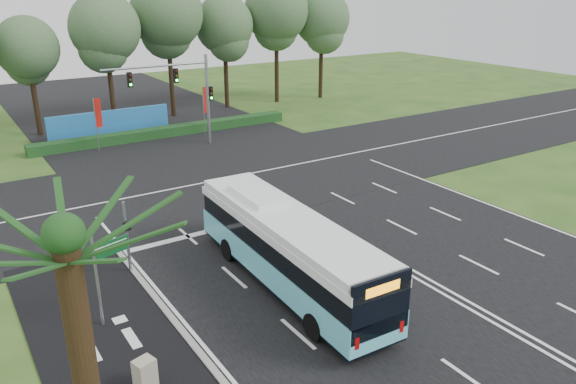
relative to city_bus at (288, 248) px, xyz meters
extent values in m
plane|color=#264C19|center=(4.96, 1.78, -1.74)|extent=(120.00, 120.00, 0.00)
cube|color=black|center=(4.96, 1.78, -1.72)|extent=(20.00, 120.00, 0.04)
cube|color=black|center=(4.96, 13.78, -1.71)|extent=(120.00, 14.00, 0.05)
cube|color=black|center=(-7.54, -1.22, -1.71)|extent=(5.00, 18.00, 0.06)
cube|color=gray|center=(-5.14, -1.22, -1.68)|extent=(0.25, 18.00, 0.12)
cube|color=#5CC4D6|center=(0.00, 0.01, -0.67)|extent=(2.93, 12.11, 1.10)
cube|color=black|center=(0.00, 0.01, -1.17)|extent=(2.91, 12.05, 0.30)
cube|color=black|center=(0.00, 0.01, 0.34)|extent=(2.83, 11.93, 0.95)
cube|color=white|center=(0.00, 0.01, 0.94)|extent=(2.93, 12.11, 0.35)
cube|color=white|center=(0.00, 0.01, 1.29)|extent=(2.87, 11.63, 0.35)
cube|color=white|center=(0.09, 2.52, 1.59)|extent=(1.71, 3.06, 0.25)
cube|color=black|center=(-0.21, -5.94, 0.39)|extent=(2.43, 0.21, 2.21)
cube|color=orange|center=(-0.21, -5.98, 1.09)|extent=(1.40, 0.11, 0.35)
cylinder|color=black|center=(-1.05, 3.46, -1.22)|extent=(0.32, 1.05, 1.04)
cylinder|color=black|center=(1.29, 3.38, -1.22)|extent=(0.32, 1.05, 1.04)
cylinder|color=black|center=(-1.31, -3.75, -1.22)|extent=(0.32, 1.05, 1.04)
cylinder|color=black|center=(1.04, -3.84, -1.22)|extent=(0.32, 1.05, 1.04)
cylinder|color=gray|center=(-5.24, 4.77, -0.06)|extent=(0.13, 0.13, 3.35)
cube|color=black|center=(-5.24, 4.59, 0.56)|extent=(0.30, 0.22, 0.38)
sphere|color=#19F233|center=(-5.24, 4.49, 0.56)|extent=(0.13, 0.13, 0.13)
cylinder|color=gray|center=(-7.46, 1.24, 0.16)|extent=(0.11, 0.11, 3.81)
cube|color=#0B431C|center=(-6.77, 1.44, 1.40)|extent=(1.39, 0.46, 0.29)
cube|color=#0B431C|center=(-6.77, 1.44, 1.07)|extent=(1.39, 0.46, 0.21)
cube|color=white|center=(-6.77, 1.40, 1.40)|extent=(1.28, 0.39, 0.04)
cube|color=#A29982|center=(-7.28, -2.99, -1.22)|extent=(0.75, 0.68, 1.05)
cylinder|color=gray|center=(-1.13, 24.85, 0.32)|extent=(0.06, 0.06, 4.12)
cube|color=#A0150D|center=(-0.85, 24.96, 1.19)|extent=(0.53, 0.23, 2.20)
cylinder|color=gray|center=(7.82, 25.07, 0.31)|extent=(0.06, 0.06, 4.10)
cube|color=#A0150D|center=(8.10, 25.16, 1.18)|extent=(0.53, 0.20, 2.19)
cylinder|color=#382614|center=(-9.54, -6.22, 1.86)|extent=(0.60, 0.60, 7.20)
sphere|color=#1C4719|center=(-9.54, -6.22, 5.46)|extent=(0.90, 0.90, 0.90)
cylinder|color=gray|center=(6.96, 22.28, 1.76)|extent=(0.24, 0.24, 7.00)
cylinder|color=gray|center=(2.96, 22.28, 4.66)|extent=(8.00, 0.16, 0.16)
cube|color=black|center=(4.46, 22.28, 3.86)|extent=(0.32, 0.28, 1.05)
cube|color=black|center=(0.96, 22.28, 3.86)|extent=(0.32, 0.28, 1.05)
cube|color=black|center=(7.21, 22.28, 2.26)|extent=(0.32, 0.28, 1.05)
cube|color=#143918|center=(4.96, 26.28, -1.34)|extent=(22.00, 1.20, 0.80)
cube|color=#2069B0|center=(0.96, 28.78, -0.64)|extent=(10.00, 0.30, 2.20)
cylinder|color=black|center=(-3.94, 32.50, 1.68)|extent=(0.44, 0.44, 6.85)
sphere|color=#3A5632|center=(-3.94, 32.50, 5.47)|extent=(5.04, 5.04, 5.04)
cylinder|color=black|center=(2.27, 31.99, 2.30)|extent=(0.44, 0.44, 8.08)
sphere|color=#3A5632|center=(2.27, 31.99, 6.76)|extent=(5.95, 5.95, 5.95)
cylinder|color=black|center=(8.34, 33.28, 2.77)|extent=(0.44, 0.44, 9.02)
sphere|color=#3A5632|center=(8.34, 33.28, 7.75)|extent=(6.64, 6.64, 6.64)
cylinder|color=black|center=(14.51, 34.04, 2.17)|extent=(0.44, 0.44, 7.81)
sphere|color=#3A5632|center=(14.51, 34.04, 6.48)|extent=(5.75, 5.75, 5.75)
cylinder|color=black|center=(20.38, 33.77, 2.74)|extent=(0.44, 0.44, 8.96)
sphere|color=#3A5632|center=(20.38, 33.77, 7.70)|extent=(6.61, 6.61, 6.61)
cylinder|color=black|center=(25.75, 33.16, 2.31)|extent=(0.44, 0.44, 8.10)
sphere|color=#3A5632|center=(25.75, 33.16, 6.79)|extent=(5.97, 5.97, 5.97)
camera|label=1|loc=(-11.37, -17.62, 10.33)|focal=35.00mm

